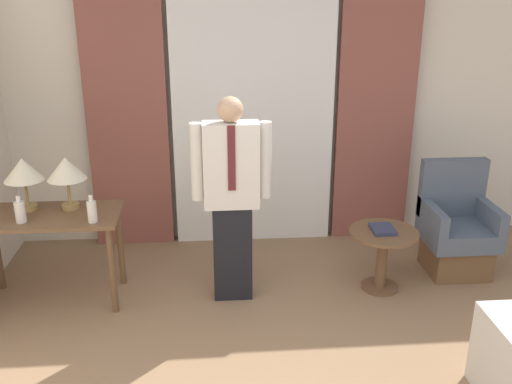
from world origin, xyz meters
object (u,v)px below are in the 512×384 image
(person, at_px, (232,193))
(book, at_px, (383,229))
(desk, at_px, (48,228))
(table_lamp_right, at_px, (66,170))
(bottle_by_lamp, at_px, (20,212))
(bottle_near_edge, at_px, (92,211))
(side_table, at_px, (383,250))
(armchair, at_px, (456,232))
(table_lamp_left, at_px, (23,171))

(person, height_order, book, person)
(desk, xyz_separation_m, table_lamp_right, (0.16, 0.11, 0.43))
(table_lamp_right, relative_size, bottle_by_lamp, 2.05)
(desk, relative_size, table_lamp_right, 2.68)
(bottle_near_edge, bearing_deg, bottle_by_lamp, 175.74)
(desk, height_order, side_table, desk)
(armchair, relative_size, side_table, 1.73)
(table_lamp_right, bearing_deg, table_lamp_left, 180.00)
(bottle_by_lamp, height_order, book, bottle_by_lamp)
(desk, distance_m, bottle_by_lamp, 0.28)
(table_lamp_left, distance_m, armchair, 3.59)
(desk, xyz_separation_m, armchair, (3.36, 0.24, -0.26))
(bottle_near_edge, height_order, person, person)
(table_lamp_right, height_order, book, table_lamp_right)
(armchair, bearing_deg, person, -171.21)
(table_lamp_left, bearing_deg, table_lamp_right, 0.00)
(table_lamp_left, height_order, side_table, table_lamp_left)
(table_lamp_right, relative_size, person, 0.25)
(desk, height_order, armchair, armchair)
(side_table, bearing_deg, desk, 179.26)
(bottle_near_edge, bearing_deg, side_table, 3.60)
(table_lamp_right, xyz_separation_m, book, (2.45, -0.14, -0.52))
(table_lamp_right, distance_m, bottle_near_edge, 0.43)
(book, bearing_deg, table_lamp_right, 176.76)
(table_lamp_right, xyz_separation_m, bottle_by_lamp, (-0.30, -0.25, -0.23))
(table_lamp_right, distance_m, book, 2.51)
(table_lamp_left, xyz_separation_m, bottle_near_edge, (0.54, -0.29, -0.23))
(bottle_near_edge, relative_size, book, 0.95)
(table_lamp_left, relative_size, book, 1.90)
(table_lamp_right, xyz_separation_m, armchair, (3.20, 0.13, -0.69))
(side_table, bearing_deg, person, -178.84)
(table_lamp_left, xyz_separation_m, armchair, (3.52, 0.13, -0.69))
(desk, bearing_deg, table_lamp_left, 144.89)
(person, bearing_deg, bottle_near_edge, -173.50)
(person, bearing_deg, book, 1.49)
(bottle_near_edge, xyz_separation_m, side_table, (2.24, 0.14, -0.47))
(bottle_near_edge, bearing_deg, person, 6.50)
(armchair, height_order, book, armchair)
(bottle_near_edge, distance_m, armchair, 3.04)
(desk, distance_m, table_lamp_left, 0.47)
(bottle_by_lamp, xyz_separation_m, person, (1.55, 0.08, 0.07))
(bottle_near_edge, xyz_separation_m, book, (2.23, 0.15, -0.29))
(desk, bearing_deg, bottle_near_edge, -24.61)
(desk, relative_size, bottle_near_edge, 5.39)
(bottle_by_lamp, height_order, armchair, armchair)
(table_lamp_left, relative_size, armchair, 0.43)
(bottle_near_edge, distance_m, book, 2.26)
(table_lamp_right, bearing_deg, bottle_near_edge, -52.14)
(table_lamp_left, xyz_separation_m, person, (1.57, -0.17, -0.16))
(person, bearing_deg, desk, 177.62)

